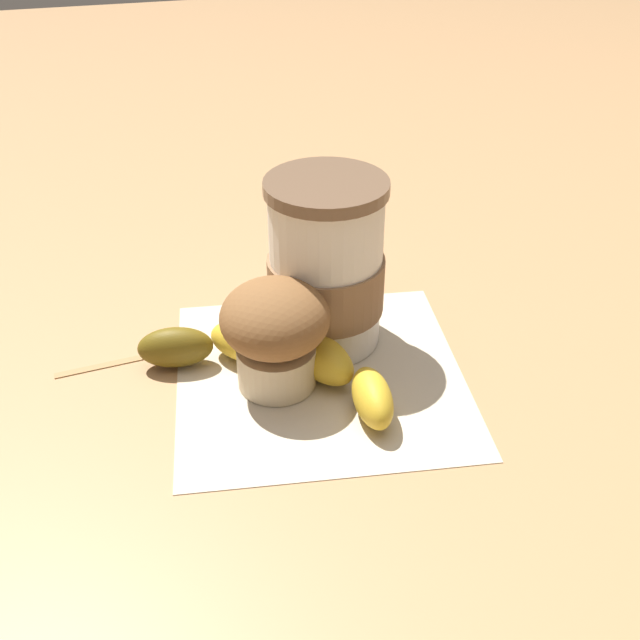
% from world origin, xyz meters
% --- Properties ---
extents(ground_plane, '(3.00, 3.00, 0.00)m').
position_xyz_m(ground_plane, '(0.00, 0.00, 0.00)').
color(ground_plane, '#A87C51').
extents(paper_napkin, '(0.26, 0.26, 0.00)m').
position_xyz_m(paper_napkin, '(0.00, 0.00, 0.00)').
color(paper_napkin, beige).
rests_on(paper_napkin, ground_plane).
extents(coffee_cup, '(0.10, 0.10, 0.15)m').
position_xyz_m(coffee_cup, '(-0.05, 0.02, 0.07)').
color(coffee_cup, silver).
rests_on(coffee_cup, paper_napkin).
extents(muffin, '(0.08, 0.08, 0.09)m').
position_xyz_m(muffin, '(0.00, -0.04, 0.05)').
color(muffin, beige).
rests_on(muffin, paper_napkin).
extents(banana, '(0.16, 0.18, 0.04)m').
position_xyz_m(banana, '(-0.01, -0.03, 0.02)').
color(banana, gold).
rests_on(banana, paper_napkin).
extents(wooden_stirrer, '(0.02, 0.11, 0.00)m').
position_xyz_m(wooden_stirrer, '(-0.06, -0.15, 0.00)').
color(wooden_stirrer, '#9E7547').
rests_on(wooden_stirrer, ground_plane).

